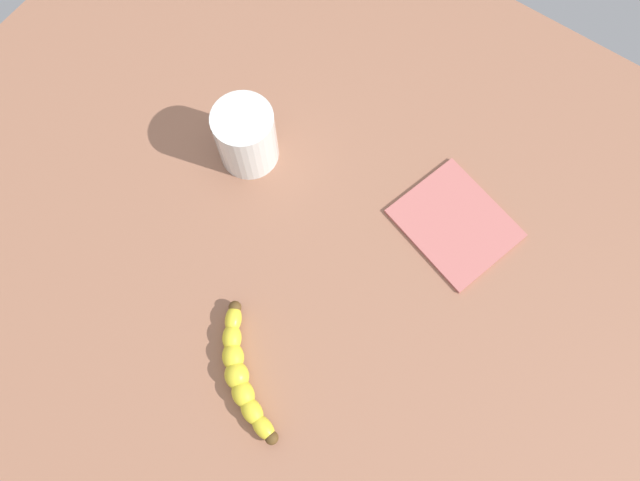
% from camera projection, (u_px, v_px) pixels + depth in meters
% --- Properties ---
extents(wooden_tabletop, '(1.20, 1.20, 0.03)m').
position_uv_depth(wooden_tabletop, '(267.00, 256.00, 0.85)').
color(wooden_tabletop, '#96624A').
rests_on(wooden_tabletop, ground).
extents(banana, '(0.16, 0.13, 0.03)m').
position_uv_depth(banana, '(241.00, 374.00, 0.77)').
color(banana, yellow).
rests_on(banana, wooden_tabletop).
extents(smoothie_glass, '(0.09, 0.09, 0.10)m').
position_uv_depth(smoothie_glass, '(246.00, 137.00, 0.84)').
color(smoothie_glass, silver).
rests_on(smoothie_glass, wooden_tabletop).
extents(folded_napkin, '(0.19, 0.17, 0.01)m').
position_uv_depth(folded_napkin, '(455.00, 223.00, 0.85)').
color(folded_napkin, '#BC6660').
rests_on(folded_napkin, wooden_tabletop).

